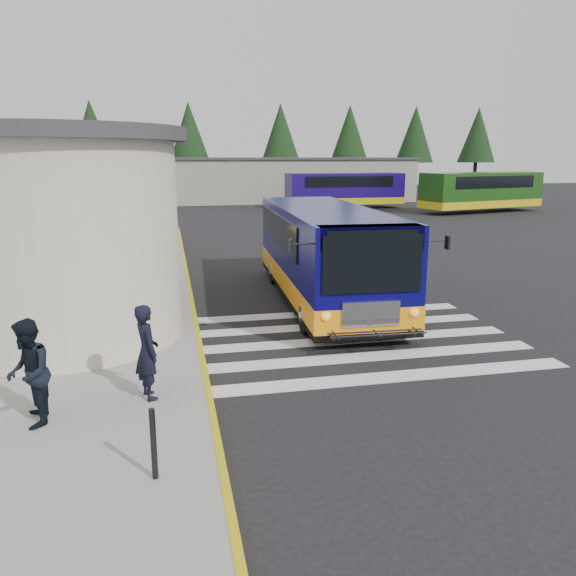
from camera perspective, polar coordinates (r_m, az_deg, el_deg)
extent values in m
plane|color=black|center=(14.53, 7.07, -4.17)|extent=(140.00, 140.00, 0.00)
cube|color=gray|center=(18.14, -25.67, -1.63)|extent=(10.00, 34.00, 0.15)
cube|color=gold|center=(17.61, -9.85, -0.90)|extent=(0.12, 34.00, 0.16)
cylinder|color=beige|center=(13.92, -21.85, 4.36)|extent=(5.20, 5.20, 4.50)
cylinder|color=#38383A|center=(13.80, -22.73, 14.24)|extent=(5.80, 5.80, 0.30)
cube|color=black|center=(18.43, -17.70, 3.02)|extent=(0.08, 1.20, 2.20)
cube|color=#38383A|center=(18.22, -16.48, 7.13)|extent=(1.20, 1.80, 0.12)
cube|color=silver|center=(11.54, 9.91, -8.93)|extent=(8.00, 0.55, 0.01)
cube|color=silver|center=(12.58, 7.88, -6.95)|extent=(8.00, 0.55, 0.01)
cube|color=silver|center=(13.65, 6.17, -5.27)|extent=(8.00, 0.55, 0.01)
cube|color=silver|center=(14.74, 4.72, -3.83)|extent=(8.00, 0.55, 0.01)
cube|color=silver|center=(15.84, 3.48, -2.59)|extent=(8.00, 0.55, 0.01)
cube|color=gray|center=(56.14, -1.15, 10.87)|extent=(26.00, 8.00, 4.00)
cube|color=#38383A|center=(56.09, -1.16, 13.01)|extent=(26.40, 8.40, 0.20)
cylinder|color=black|center=(63.56, -19.02, 10.26)|extent=(0.44, 0.44, 3.60)
cone|color=black|center=(63.56, -19.37, 14.76)|extent=(4.40, 4.40, 6.40)
cylinder|color=black|center=(63.18, -9.84, 10.77)|extent=(0.44, 0.44, 3.60)
cone|color=black|center=(63.18, -10.02, 15.30)|extent=(4.40, 4.40, 6.40)
cylinder|color=black|center=(64.38, -0.75, 11.00)|extent=(0.44, 0.44, 3.60)
cone|color=black|center=(64.38, -0.76, 15.45)|extent=(4.40, 4.40, 6.40)
cylinder|color=black|center=(66.41, 6.16, 10.99)|extent=(0.44, 0.44, 3.60)
cone|color=black|center=(66.41, 6.27, 15.31)|extent=(4.40, 4.40, 6.40)
cylinder|color=black|center=(69.31, 12.58, 10.85)|extent=(0.44, 0.44, 3.60)
cone|color=black|center=(69.31, 12.79, 14.98)|extent=(4.40, 4.40, 6.40)
cylinder|color=black|center=(72.98, 18.40, 10.60)|extent=(0.44, 0.44, 3.60)
cone|color=black|center=(72.98, 18.70, 14.52)|extent=(4.40, 4.40, 6.40)
cube|color=#0A0758|center=(16.95, 3.71, 4.05)|extent=(2.98, 9.37, 2.42)
cube|color=orange|center=(17.12, 3.66, 1.01)|extent=(3.02, 9.41, 0.58)
cube|color=black|center=(17.20, 3.64, -0.10)|extent=(3.01, 9.40, 0.23)
cube|color=black|center=(12.47, 8.59, 2.40)|extent=(2.27, 0.16, 1.29)
cube|color=silver|center=(12.72, 8.43, -2.63)|extent=(1.34, 0.12, 0.57)
cube|color=black|center=(17.44, -1.10, 5.96)|extent=(0.34, 6.79, 0.93)
cube|color=black|center=(18.01, 7.21, 6.09)|extent=(0.34, 6.79, 0.93)
cylinder|color=black|center=(14.01, 1.99, -2.62)|extent=(0.35, 1.00, 0.99)
cylinder|color=black|center=(14.61, 10.73, -2.18)|extent=(0.35, 1.00, 0.99)
cylinder|color=black|center=(19.54, -1.37, 1.94)|extent=(0.35, 1.00, 0.99)
cylinder|color=black|center=(19.98, 5.08, 2.15)|extent=(0.35, 1.00, 0.99)
cube|color=black|center=(12.13, 0.25, 4.23)|extent=(0.06, 0.19, 0.31)
cube|color=black|center=(13.22, 15.89, 4.47)|extent=(0.06, 0.19, 0.31)
imported|color=black|center=(10.14, -14.13, -6.30)|extent=(0.59, 0.72, 1.70)
imported|color=black|center=(9.75, -24.87, -7.87)|extent=(0.78, 0.93, 1.73)
cylinder|color=black|center=(7.83, -13.50, -15.15)|extent=(0.08, 0.08, 1.00)
cube|color=#170759|center=(48.39, 5.75, 10.06)|extent=(9.84, 2.89, 2.50)
cube|color=gold|center=(48.46, 5.72, 8.86)|extent=(9.87, 2.92, 0.54)
cube|color=black|center=(48.36, 5.77, 10.76)|extent=(7.66, 2.90, 0.87)
cube|color=#194211|center=(47.36, 19.07, 9.44)|extent=(10.65, 5.26, 2.62)
cube|color=gold|center=(47.43, 18.98, 8.16)|extent=(10.69, 5.30, 0.57)
cube|color=black|center=(47.33, 19.13, 10.20)|extent=(8.45, 4.76, 0.91)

